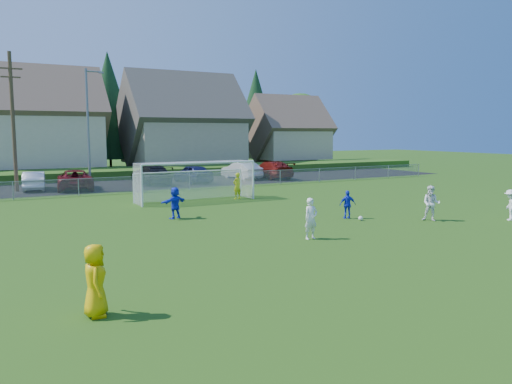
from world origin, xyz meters
TOP-DOWN VIEW (x-y plane):
  - ground at (0.00, 0.00)m, footprint 160.00×160.00m
  - asphalt_lot at (0.00, 27.50)m, footprint 60.00×60.00m
  - grass_embankment at (0.00, 35.00)m, footprint 70.00×6.00m
  - soccer_ball at (4.46, 5.48)m, footprint 0.22×0.22m
  - referee at (-9.48, -1.44)m, footprint 0.67×0.92m
  - player_white_a at (-0.14, 3.16)m, footprint 0.63×0.44m
  - player_white_b at (7.39, 3.75)m, footprint 1.02×1.06m
  - player_white_c at (10.87, 1.99)m, footprint 1.10×1.09m
  - player_blue_a at (4.26, 6.24)m, footprint 0.90×0.61m
  - player_blue_b at (-3.30, 10.39)m, footprint 1.54×0.94m
  - goalkeeper at (2.74, 15.50)m, footprint 0.71×0.57m
  - car_b at (-8.30, 27.23)m, footprint 1.96×4.38m
  - car_c at (-5.56, 26.21)m, footprint 3.17×5.66m
  - car_d at (0.66, 27.26)m, footprint 2.27×5.50m
  - car_e at (4.11, 26.68)m, footprint 2.34×4.73m
  - car_f at (9.36, 27.79)m, footprint 2.16×4.88m
  - car_g at (11.97, 26.87)m, footprint 2.34×5.60m
  - soccer_goal at (0.00, 16.05)m, footprint 7.42×1.90m
  - chainlink_fence at (0.00, 22.00)m, footprint 52.06×0.06m
  - streetlight at (-4.45, 26.00)m, footprint 1.38×0.18m
  - utility_pole at (-9.50, 27.00)m, footprint 1.60×0.26m
  - houses_row at (1.97, 42.46)m, footprint 53.90×11.45m
  - tree_row at (1.04, 48.74)m, footprint 65.98×12.36m

SIDE VIEW (x-z plane):
  - ground at x=0.00m, z-range 0.00..0.00m
  - asphalt_lot at x=0.00m, z-range 0.01..0.01m
  - soccer_ball at x=4.46m, z-range 0.00..0.22m
  - grass_embankment at x=0.00m, z-range 0.00..0.80m
  - chainlink_fence at x=0.00m, z-range 0.03..1.23m
  - car_b at x=-8.30m, z-range 0.00..1.39m
  - player_blue_a at x=4.26m, z-range 0.00..1.41m
  - car_c at x=-5.56m, z-range 0.00..1.49m
  - player_white_c at x=10.87m, z-range 0.00..1.52m
  - car_e at x=4.11m, z-range 0.00..1.55m
  - car_f at x=9.36m, z-range 0.00..1.56m
  - player_blue_b at x=-3.30m, z-range 0.00..1.59m
  - car_d at x=0.66m, z-range 0.00..1.59m
  - car_g at x=11.97m, z-range 0.00..1.62m
  - player_white_a at x=-0.14m, z-range 0.00..1.67m
  - goalkeeper at x=2.74m, z-range 0.00..1.71m
  - player_white_b at x=7.39m, z-range 0.00..1.72m
  - referee at x=-9.48m, z-range 0.00..1.73m
  - soccer_goal at x=0.00m, z-range 0.38..2.88m
  - streetlight at x=-4.45m, z-range 0.34..9.34m
  - utility_pole at x=-9.50m, z-range 0.15..10.15m
  - tree_row at x=1.04m, z-range 0.01..13.81m
  - houses_row at x=1.97m, z-range 0.69..13.97m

